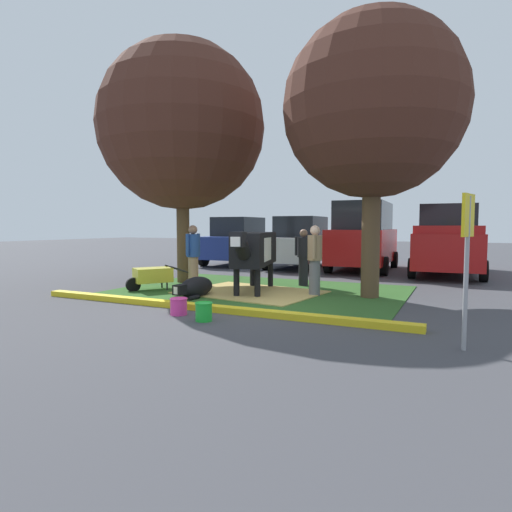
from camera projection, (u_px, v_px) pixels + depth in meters
ground_plane at (245, 305)px, 8.86m from camera, size 80.00×80.00×0.00m
grass_island at (260, 291)px, 10.77m from camera, size 7.01×5.07×0.02m
curb_yellow at (201, 307)px, 8.35m from camera, size 8.21×0.24×0.12m
hay_bedding at (251, 292)px, 10.43m from camera, size 3.50×2.82×0.04m
shade_tree_left at (182, 127)px, 12.10m from camera, size 4.71×4.71×6.83m
shade_tree_right at (373, 108)px, 9.50m from camera, size 4.05×4.05×6.32m
cow_holstein at (254, 249)px, 10.43m from camera, size 1.23×3.08×1.53m
calf_lying at (195, 287)px, 9.80m from camera, size 0.53×1.31×0.48m
person_handler at (193, 255)px, 11.03m from camera, size 0.34×0.53×1.67m
person_visitor_near at (315, 258)px, 9.96m from camera, size 0.34×0.52×1.66m
person_visitor_far at (303, 256)px, 11.66m from camera, size 0.53×0.34×1.56m
wheelbarrow at (152, 276)px, 10.88m from camera, size 1.22×1.48×0.63m
parking_sign at (467, 240)px, 5.57m from camera, size 0.16×0.43×2.07m
bucket_pink at (179, 306)px, 7.91m from camera, size 0.33×0.33×0.31m
bucket_green at (204, 311)px, 7.39m from camera, size 0.31×0.31×0.33m
sedan_blue at (239, 241)px, 18.44m from camera, size 2.12×4.45×2.02m
hatchback_white at (301, 243)px, 16.92m from camera, size 2.12×4.45×2.02m
suv_dark_grey at (364, 236)px, 15.81m from camera, size 2.22×4.65×2.52m
pickup_truck_maroon at (447, 242)px, 14.62m from camera, size 2.34×5.46×2.42m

